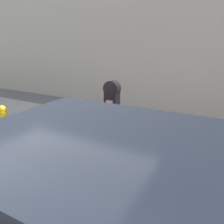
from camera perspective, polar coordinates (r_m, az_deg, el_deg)
name	(u,v)px	position (r m, az deg, el deg)	size (l,w,h in m)	color
ground_plane	(37,212)	(3.28, -19.07, -23.41)	(60.00, 60.00, 0.00)	slate
sidewalk	(116,143)	(4.71, 0.94, -8.19)	(24.00, 2.80, 0.11)	#9E9B96
parking_meter	(112,111)	(3.07, 0.00, 0.25)	(0.22, 0.15, 1.50)	#2D2D30
fire_hydrant	(4,121)	(5.34, -26.42, -2.13)	(0.20, 0.20, 0.72)	gold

